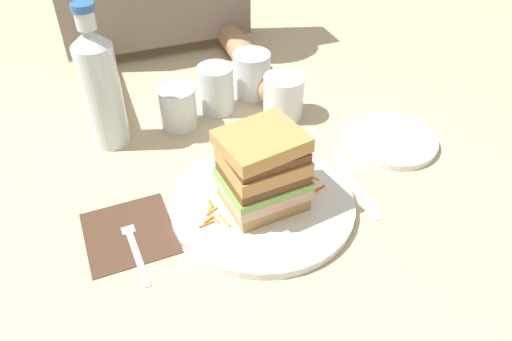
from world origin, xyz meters
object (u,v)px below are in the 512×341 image
(main_plate, at_px, (263,204))
(napkin_dark, at_px, (129,233))
(sandwich, at_px, (263,170))
(knife, at_px, (354,182))
(juice_glass, at_px, (283,99))
(side_plate, at_px, (391,140))
(water_bottle, at_px, (101,86))
(fork, at_px, (132,242))
(empty_tumbler_0, at_px, (252,74))
(empty_tumbler_1, at_px, (216,89))
(empty_tumbler_2, at_px, (178,108))

(main_plate, height_order, napkin_dark, main_plate)
(sandwich, xyz_separation_m, knife, (0.17, -0.00, -0.08))
(main_plate, bearing_deg, knife, 0.04)
(juice_glass, bearing_deg, side_plate, -46.43)
(napkin_dark, xyz_separation_m, water_bottle, (0.01, 0.25, 0.12))
(main_plate, relative_size, water_bottle, 1.11)
(main_plate, distance_m, juice_glass, 0.28)
(main_plate, height_order, side_plate, main_plate)
(fork, height_order, side_plate, side_plate)
(sandwich, xyz_separation_m, napkin_dark, (-0.21, 0.02, -0.08))
(juice_glass, relative_size, empty_tumbler_0, 0.92)
(napkin_dark, relative_size, knife, 0.70)
(empty_tumbler_1, distance_m, empty_tumbler_2, 0.09)
(sandwich, bearing_deg, water_bottle, 126.49)
(water_bottle, relative_size, empty_tumbler_1, 2.73)
(empty_tumbler_0, bearing_deg, juice_glass, -73.22)
(empty_tumbler_0, relative_size, empty_tumbler_1, 0.97)
(water_bottle, bearing_deg, napkin_dark, -92.65)
(sandwich, distance_m, empty_tumbler_2, 0.29)
(empty_tumbler_2, bearing_deg, empty_tumbler_1, 19.26)
(napkin_dark, distance_m, empty_tumbler_2, 0.30)
(water_bottle, bearing_deg, knife, -36.15)
(main_plate, relative_size, empty_tumbler_2, 3.57)
(fork, distance_m, side_plate, 0.51)
(side_plate, bearing_deg, empty_tumbler_1, 140.03)
(juice_glass, xyz_separation_m, empty_tumbler_2, (-0.21, 0.04, 0.00))
(main_plate, xyz_separation_m, knife, (0.17, 0.00, -0.01))
(empty_tumbler_0, distance_m, empty_tumbler_2, 0.19)
(napkin_dark, distance_m, knife, 0.38)
(knife, bearing_deg, empty_tumbler_1, 116.40)
(napkin_dark, distance_m, fork, 0.02)
(empty_tumbler_1, relative_size, empty_tumbler_2, 1.17)
(sandwich, distance_m, side_plate, 0.31)
(sandwich, distance_m, water_bottle, 0.34)
(sandwich, relative_size, juice_glass, 1.56)
(fork, xyz_separation_m, knife, (0.38, 0.00, -0.00))
(fork, relative_size, water_bottle, 0.62)
(empty_tumbler_2, relative_size, side_plate, 0.48)
(sandwich, relative_size, empty_tumbler_2, 1.64)
(sandwich, distance_m, juice_glass, 0.28)
(napkin_dark, xyz_separation_m, empty_tumbler_0, (0.32, 0.32, 0.05))
(main_plate, height_order, juice_glass, juice_glass)
(water_bottle, height_order, empty_tumbler_1, water_bottle)
(juice_glass, distance_m, water_bottle, 0.35)
(empty_tumbler_1, bearing_deg, empty_tumbler_0, 20.38)
(knife, distance_m, water_bottle, 0.47)
(knife, xyz_separation_m, empty_tumbler_0, (-0.06, 0.34, 0.05))
(knife, bearing_deg, napkin_dark, 177.34)
(fork, xyz_separation_m, juice_glass, (0.35, 0.24, 0.03))
(fork, xyz_separation_m, empty_tumbler_2, (0.14, 0.28, 0.04))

